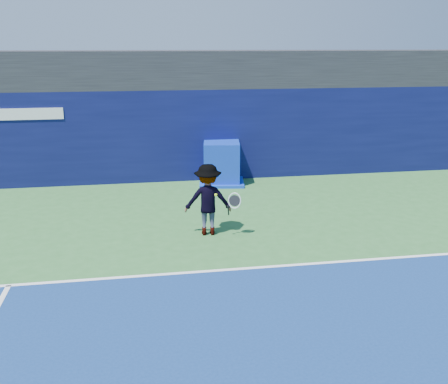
# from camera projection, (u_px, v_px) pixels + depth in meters

# --- Properties ---
(ground) EXTENTS (80.00, 80.00, 0.00)m
(ground) POSITION_uv_depth(u_px,v_px,m) (313.00, 353.00, 7.42)
(ground) COLOR #2F6A30
(ground) RESTS_ON ground
(baseline) EXTENTS (24.00, 0.10, 0.01)m
(baseline) POSITION_uv_depth(u_px,v_px,m) (265.00, 267.00, 10.26)
(baseline) COLOR white
(baseline) RESTS_ON ground
(stadium_band) EXTENTS (36.00, 3.00, 1.20)m
(stadium_band) POSITION_uv_depth(u_px,v_px,m) (208.00, 68.00, 17.27)
(stadium_band) COLOR black
(stadium_band) RESTS_ON back_wall_assembly
(back_wall_assembly) EXTENTS (36.00, 1.03, 3.00)m
(back_wall_assembly) POSITION_uv_depth(u_px,v_px,m) (213.00, 133.00, 16.92)
(back_wall_assembly) COLOR #0B0E3D
(back_wall_assembly) RESTS_ON ground
(equipment_cart) EXTENTS (1.62, 1.62, 1.37)m
(equipment_cart) POSITION_uv_depth(u_px,v_px,m) (222.00, 164.00, 16.33)
(equipment_cart) COLOR #0B29A5
(equipment_cart) RESTS_ON ground
(tennis_player) EXTENTS (1.34, 0.77, 1.73)m
(tennis_player) POSITION_uv_depth(u_px,v_px,m) (208.00, 200.00, 11.85)
(tennis_player) COLOR white
(tennis_player) RESTS_ON ground
(tennis_ball) EXTENTS (0.06, 0.06, 0.06)m
(tennis_ball) POSITION_uv_depth(u_px,v_px,m) (216.00, 195.00, 11.34)
(tennis_ball) COLOR #BDEF1A
(tennis_ball) RESTS_ON ground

